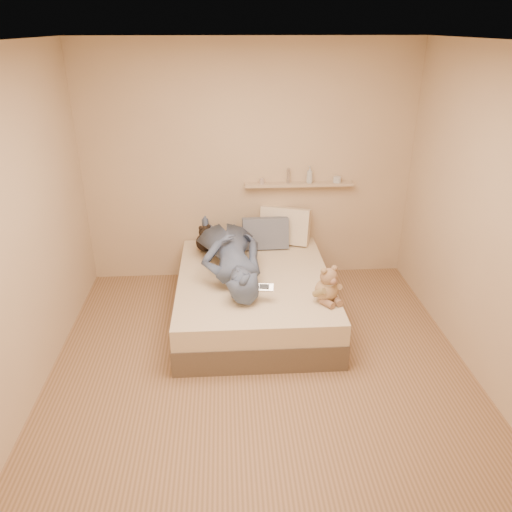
{
  "coord_description": "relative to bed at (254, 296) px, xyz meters",
  "views": [
    {
      "loc": [
        -0.26,
        -3.42,
        2.7
      ],
      "look_at": [
        0.0,
        0.65,
        0.8
      ],
      "focal_mm": 35.0,
      "sensor_mm": 36.0,
      "label": 1
    }
  ],
  "objects": [
    {
      "name": "room",
      "position": [
        0.0,
        -0.93,
        1.08
      ],
      "size": [
        3.8,
        3.8,
        3.8
      ],
      "color": "#946D4D",
      "rests_on": "ground"
    },
    {
      "name": "pillow_grey",
      "position": [
        0.16,
        0.69,
        0.4
      ],
      "size": [
        0.51,
        0.22,
        0.36
      ],
      "primitive_type": "cube",
      "rotation": [
        -0.19,
        0.0,
        0.03
      ],
      "color": "slate",
      "rests_on": "bed"
    },
    {
      "name": "pillow_cream",
      "position": [
        0.4,
        0.83,
        0.43
      ],
      "size": [
        0.6,
        0.41,
        0.43
      ],
      "primitive_type": "cube",
      "rotation": [
        -0.22,
        0.0,
        -0.34
      ],
      "color": "beige",
      "rests_on": "bed"
    },
    {
      "name": "dark_plush",
      "position": [
        -0.5,
        0.64,
        0.36
      ],
      "size": [
        0.2,
        0.2,
        0.3
      ],
      "color": "black",
      "rests_on": "bed"
    },
    {
      "name": "wall_shelf",
      "position": [
        0.55,
        0.91,
        0.88
      ],
      "size": [
        1.2,
        0.12,
        0.03
      ],
      "primitive_type": "cube",
      "color": "tan",
      "rests_on": "wall_back"
    },
    {
      "name": "game_console",
      "position": [
        0.06,
        -0.5,
        0.37
      ],
      "size": [
        0.17,
        0.09,
        0.06
      ],
      "color": "silver",
      "rests_on": "bed"
    },
    {
      "name": "teddy_bear",
      "position": [
        0.62,
        -0.52,
        0.37
      ],
      "size": [
        0.27,
        0.28,
        0.35
      ],
      "color": "tan",
      "rests_on": "bed"
    },
    {
      "name": "person",
      "position": [
        -0.24,
        0.2,
        0.43
      ],
      "size": [
        0.87,
        1.77,
        0.41
      ],
      "primitive_type": "imported",
      "rotation": [
        0.0,
        0.0,
        3.29
      ],
      "color": "#45506C",
      "rests_on": "bed"
    },
    {
      "name": "shelf_bottles",
      "position": [
        0.66,
        0.91,
        0.96
      ],
      "size": [
        0.9,
        0.1,
        0.18
      ],
      "color": "#BDACA2",
      "rests_on": "wall_shelf"
    },
    {
      "name": "bed",
      "position": [
        0.0,
        0.0,
        0.0
      ],
      "size": [
        1.5,
        1.9,
        0.45
      ],
      "color": "brown",
      "rests_on": "floor"
    }
  ]
}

